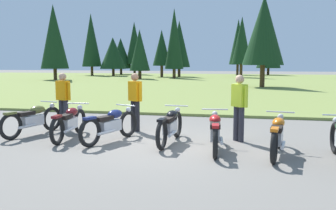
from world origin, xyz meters
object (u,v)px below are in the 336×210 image
Objects in this scene: motorcycle_maroon at (70,122)px; motorcycle_red at (215,131)px; motorcycle_orange at (278,135)px; rider_near_row_end at (135,98)px; motorcycle_navy at (111,124)px; motorcycle_black at (170,126)px; rider_in_hivis_vest at (63,98)px; rider_with_back_turned at (239,104)px; motorcycle_olive at (33,119)px.

motorcycle_red is at bearing -6.82° from motorcycle_maroon.
rider_near_row_end is at bearing 152.70° from motorcycle_orange.
motorcycle_maroon is at bearing -135.05° from rider_near_row_end.
motorcycle_navy and motorcycle_black have the same top height.
motorcycle_maroon is at bearing -55.72° from rider_in_hivis_vest.
rider_in_hivis_vest reaches higher than motorcycle_black.
rider_near_row_end is 1.00× the size of rider_with_back_turned.
motorcycle_navy is at bearing -174.43° from motorcycle_black.
motorcycle_red is 1.26× the size of rider_near_row_end.
motorcycle_black and motorcycle_red have the same top height.
rider_in_hivis_vest reaches higher than motorcycle_maroon.
motorcycle_black is 1.91m from rider_near_row_end.
motorcycle_black is 1.01× the size of motorcycle_orange.
motorcycle_olive is at bearing -115.15° from rider_in_hivis_vest.
motorcycle_black is at bearing 165.41° from motorcycle_orange.
motorcycle_olive is 5.04m from motorcycle_red.
rider_with_back_turned is (2.94, -0.72, 0.00)m from rider_near_row_end.
rider_with_back_turned is at bearing 8.45° from motorcycle_maroon.
rider_in_hivis_vest is at bearing 160.73° from motorcycle_red.
rider_in_hivis_vest is (0.43, 0.91, 0.51)m from motorcycle_olive.
motorcycle_olive is at bearing 172.17° from motorcycle_red.
rider_with_back_turned is (5.07, -0.51, 0.00)m from rider_in_hivis_vest.
motorcycle_olive is 1.03× the size of motorcycle_navy.
motorcycle_black is 1.24m from motorcycle_red.
motorcycle_navy is 1.55m from rider_near_row_end.
motorcycle_red is (3.79, -0.45, 0.00)m from motorcycle_maroon.
motorcycle_olive and motorcycle_maroon have the same top height.
motorcycle_olive is at bearing 177.29° from motorcycle_black.
motorcycle_maroon is at bearing 173.42° from motorcycle_orange.
rider_with_back_turned reaches higher than motorcycle_maroon.
motorcycle_maroon is 1.26× the size of rider_near_row_end.
rider_with_back_turned is (4.29, 0.64, 0.51)m from motorcycle_maroon.
rider_in_hivis_vest reaches higher than motorcycle_navy.
rider_with_back_turned reaches higher than motorcycle_red.
motorcycle_navy is 2.65m from motorcycle_red.
motorcycle_navy is 2.36m from rider_in_hivis_vest.
rider_near_row_end is 1.00× the size of rider_in_hivis_vest.
motorcycle_red is 1.34m from motorcycle_orange.
motorcycle_maroon is 1.05× the size of motorcycle_navy.
motorcycle_navy is 0.95× the size of motorcycle_black.
rider_with_back_turned is (-0.83, 1.23, 0.51)m from motorcycle_orange.
motorcycle_black is 1.81m from rider_with_back_turned.
motorcycle_black is at bearing -17.64° from rider_in_hivis_vest.
motorcycle_navy is 0.96× the size of motorcycle_orange.
motorcycle_maroon is 3.82m from motorcycle_red.
motorcycle_olive is 1.23× the size of rider_in_hivis_vest.
rider_in_hivis_vest reaches higher than motorcycle_red.
motorcycle_navy is 1.20× the size of rider_with_back_turned.
motorcycle_orange is at bearing -5.90° from motorcycle_red.
motorcycle_olive is 1.13m from rider_in_hivis_vest.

